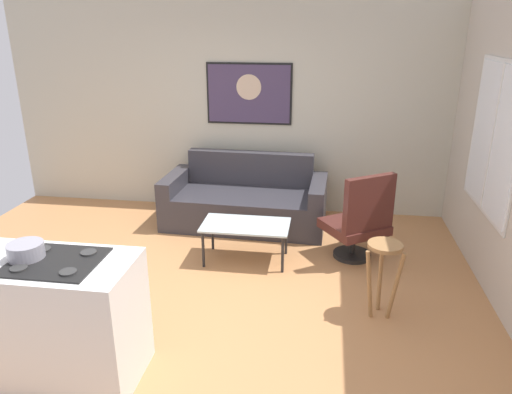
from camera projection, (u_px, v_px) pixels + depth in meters
name	position (u px, v px, depth m)	size (l,w,h in m)	color
ground	(206.00, 300.00, 4.51)	(6.40, 6.40, 0.04)	#B57B4A
back_wall	(247.00, 106.00, 6.28)	(6.40, 0.05, 2.80)	beige
couch	(246.00, 202.00, 6.09)	(2.03, 0.99, 0.86)	#323037
coffee_table	(246.00, 227.00, 5.10)	(0.92, 0.51, 0.42)	silver
armchair	(360.00, 221.00, 5.08)	(0.80, 0.80, 0.98)	black
bar_stool	(384.00, 262.00, 4.08)	(0.34, 0.33, 0.69)	#996D40
kitchen_counter	(26.00, 317.00, 3.42)	(1.62, 0.63, 0.93)	silver
mixing_bowl	(26.00, 252.00, 3.25)	(0.24, 0.24, 0.12)	#908E9B
wall_painting	(249.00, 94.00, 6.18)	(1.11, 0.03, 0.78)	black
window	(494.00, 139.00, 4.51)	(0.03, 1.31, 1.45)	silver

